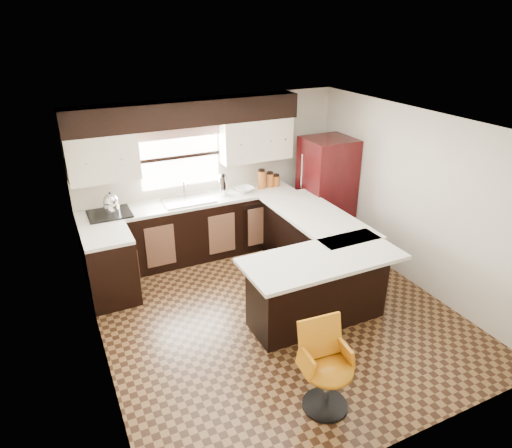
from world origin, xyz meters
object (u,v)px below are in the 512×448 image
refrigerator (326,191)px  bar_chair (328,370)px  peninsula_long (312,247)px  peninsula_return (318,289)px

refrigerator → bar_chair: bearing=-122.9°
refrigerator → bar_chair: (-2.00, -3.09, -0.42)m
bar_chair → peninsula_long: bearing=66.2°
refrigerator → bar_chair: refrigerator is taller
bar_chair → peninsula_return: bearing=66.0°
refrigerator → bar_chair: size_ratio=1.91×
refrigerator → peninsula_return: bearing=-125.4°
peninsula_long → peninsula_return: 1.11m
peninsula_long → refrigerator: refrigerator is taller
peninsula_return → refrigerator: (1.33, 1.87, 0.42)m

